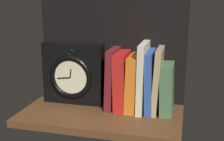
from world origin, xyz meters
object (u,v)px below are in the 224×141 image
Objects in this scene: book_red_requiem at (122,80)px; framed_clock at (73,74)px; book_maroon_dawkins at (113,78)px; book_blue_modern at (150,81)px; book_green_romantic at (167,88)px; book_tan_shortstories at (158,80)px; book_cream_twain at (143,77)px; book_orange_pandolfini at (134,82)px.

book_red_requiem is 18.85cm from framed_clock.
book_red_requiem is 0.89× the size of framed_clock.
book_blue_modern is (13.66, 0.00, -0.10)cm from book_maroon_dawkins.
book_maroon_dawkins is 0.94× the size of framed_clock.
book_green_romantic is at bearing -0.00° from book_maroon_dawkins.
book_red_requiem is 0.91× the size of book_tan_shortstories.
book_maroon_dawkins is 15.24cm from framed_clock.
framed_clock is at bearing -179.95° from book_tan_shortstories.
framed_clock is (-34.81, -0.03, 2.83)cm from book_green_romantic.
book_cream_twain is (7.42, 0.00, 1.82)cm from book_red_requiem.
book_red_requiem is 0.85× the size of book_cream_twain.
book_cream_twain is 5.25cm from book_tan_shortstories.
book_cream_twain reaches higher than book_orange_pandolfini.
book_maroon_dawkins is at bearing 180.00° from book_orange_pandolfini.
book_tan_shortstories reaches higher than book_blue_modern.
framed_clock reaches higher than book_orange_pandolfini.
book_red_requiem is at bearing 0.08° from framed_clock.
book_maroon_dawkins is at bearing -180.00° from book_blue_modern.
book_red_requiem is 10.09cm from book_blue_modern.
book_tan_shortstories is at bearing 0.00° from book_red_requiem.
book_orange_pandolfini is at bearing 0.06° from framed_clock.
book_green_romantic is (3.37, -0.00, -2.78)cm from book_tan_shortstories.
framed_clock reaches higher than book_maroon_dawkins.
book_red_requiem is at bearing 180.00° from book_green_romantic.
book_cream_twain is at bearing 0.00° from book_red_requiem.
book_cream_twain reaches higher than book_maroon_dawkins.
book_green_romantic is (15.99, -0.00, -1.73)cm from book_red_requiem.
book_orange_pandolfini is 5.97cm from book_blue_modern.
book_green_romantic is at bearing -0.00° from book_blue_modern.
book_cream_twain is 1.12× the size of book_blue_modern.
book_orange_pandolfini is at bearing 180.00° from book_cream_twain.
book_maroon_dawkins is 3.63cm from book_red_requiem.
book_maroon_dawkins reaches higher than book_orange_pandolfini.
book_blue_modern is (10.08, 0.00, 0.48)cm from book_red_requiem.
book_cream_twain is at bearing 0.00° from book_orange_pandolfini.
framed_clock is (-23.00, -0.03, 1.55)cm from book_orange_pandolfini.
book_blue_modern is at bearing 0.00° from book_red_requiem.
book_blue_modern is 6.31cm from book_green_romantic.
book_green_romantic is at bearing -0.00° from book_red_requiem.
book_orange_pandolfini is at bearing 180.00° from book_tan_shortstories.
framed_clock is at bearing -179.95° from book_blue_modern.
book_tan_shortstories is (8.43, 0.00, 1.50)cm from book_orange_pandolfini.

